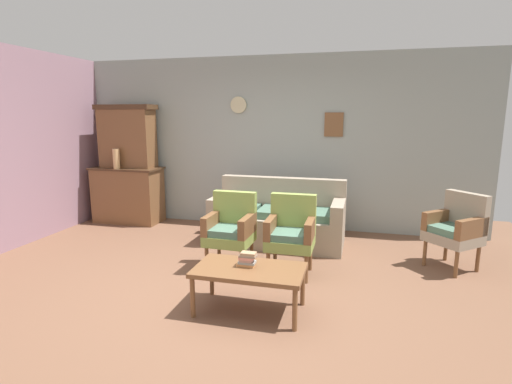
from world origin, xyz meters
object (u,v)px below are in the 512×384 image
at_px(side_cabinet, 128,195).
at_px(wingback_chair_by_fireplace, 456,227).
at_px(vase_on_cabinet, 116,159).
at_px(floral_couch, 278,220).
at_px(armchair_row_middle, 231,227).
at_px(armchair_by_doorway, 291,231).
at_px(book_stack_on_table, 247,259).
at_px(coffee_table, 249,273).

relative_size(side_cabinet, wingback_chair_by_fireplace, 1.28).
bearing_deg(side_cabinet, vase_on_cabinet, -107.74).
xyz_separation_m(floral_couch, armchair_row_middle, (-0.35, -1.07, 0.17)).
relative_size(side_cabinet, armchair_by_doorway, 1.28).
distance_m(armchair_by_doorway, wingback_chair_by_fireplace, 1.95).
bearing_deg(book_stack_on_table, vase_on_cabinet, 140.95).
height_order(armchair_by_doorway, book_stack_on_table, armchair_by_doorway).
bearing_deg(armchair_row_middle, floral_couch, 71.79).
bearing_deg(armchair_by_doorway, coffee_table, -102.41).
xyz_separation_m(floral_couch, coffee_table, (0.14, -2.04, 0.05)).
relative_size(wingback_chair_by_fireplace, book_stack_on_table, 4.98).
distance_m(wingback_chair_by_fireplace, book_stack_on_table, 2.63).
distance_m(armchair_row_middle, armchair_by_doorway, 0.71).
height_order(vase_on_cabinet, floral_couch, vase_on_cabinet).
bearing_deg(floral_couch, armchair_by_doorway, -71.35).
relative_size(side_cabinet, floral_couch, 0.63).
xyz_separation_m(vase_on_cabinet, armchair_row_middle, (2.40, -1.39, -0.59)).
height_order(armchair_by_doorway, coffee_table, armchair_by_doorway).
xyz_separation_m(vase_on_cabinet, book_stack_on_table, (2.86, -2.32, -0.60)).
bearing_deg(coffee_table, armchair_row_middle, 116.95).
bearing_deg(floral_couch, book_stack_on_table, -87.00).
relative_size(armchair_row_middle, book_stack_on_table, 4.98).
distance_m(armchair_by_doorway, coffee_table, 1.02).
bearing_deg(floral_couch, vase_on_cabinet, 173.42).
height_order(side_cabinet, floral_couch, side_cabinet).
distance_m(floral_couch, armchair_row_middle, 1.14).
height_order(armchair_row_middle, wingback_chair_by_fireplace, same).
relative_size(armchair_row_middle, wingback_chair_by_fireplace, 1.00).
height_order(side_cabinet, armchair_by_doorway, side_cabinet).
relative_size(vase_on_cabinet, wingback_chair_by_fireplace, 0.36).
bearing_deg(wingback_chair_by_fireplace, armchair_row_middle, -165.54).
relative_size(vase_on_cabinet, coffee_table, 0.32).
bearing_deg(armchair_row_middle, coffee_table, -63.05).
xyz_separation_m(floral_couch, armchair_by_doorway, (0.35, -1.05, 0.17)).
xyz_separation_m(vase_on_cabinet, armchair_by_doorway, (3.11, -1.37, -0.59)).
bearing_deg(side_cabinet, armchair_row_middle, -33.95).
xyz_separation_m(floral_couch, book_stack_on_table, (0.10, -2.00, 0.16)).
height_order(wingback_chair_by_fireplace, coffee_table, wingback_chair_by_fireplace).
relative_size(floral_couch, wingback_chair_by_fireplace, 2.04).
distance_m(armchair_row_middle, coffee_table, 1.09).
distance_m(floral_couch, book_stack_on_table, 2.01).
bearing_deg(armchair_by_doorway, armchair_row_middle, -177.91).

